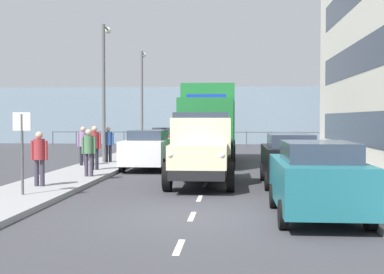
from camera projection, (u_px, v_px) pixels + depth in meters
The scene contains 20 objects.
ground_plane at pixel (211, 171), 21.66m from camera, with size 80.00×80.00×0.00m, color #38383D.
sidewalk_left at pixel (330, 170), 21.26m from camera, with size 2.44×40.68×0.15m, color gray.
sidewalk_right at pixel (96, 168), 22.06m from camera, with size 2.44×40.68×0.15m, color gray.
road_centreline_markings at pixel (211, 170), 21.96m from camera, with size 0.12×37.59×0.01m.
sea_horizon at pixel (223, 115), 44.82m from camera, with size 80.00×0.80×5.00m, color gray.
seawall_railing at pixel (222, 135), 41.29m from camera, with size 28.08×0.08×1.20m.
truck_vintage_cream at pixel (201, 150), 16.86m from camera, with size 2.17×5.64×2.43m.
lorry_cargo_green at pixel (209, 122), 25.42m from camera, with size 2.58×8.20×3.87m.
car_teal_kerbside_near at pixel (317, 178), 11.39m from camera, with size 1.89×3.99×1.72m.
car_black_kerbside_1 at pixel (289, 159), 16.94m from camera, with size 1.77×4.03×1.72m.
car_white_oppositeside_0 at pixel (148, 149), 22.38m from camera, with size 1.87×4.30×1.72m.
car_red_oppositeside_1 at pixel (167, 142), 29.03m from camera, with size 1.87×4.04×1.72m.
pedestrian_couple_a at pixel (39, 154), 15.70m from camera, with size 0.53×0.34×1.68m.
pedestrian_near_railing at pixel (89, 149), 18.36m from camera, with size 0.53×0.34×1.70m.
pedestrian_by_lamp at pixel (95, 144), 20.74m from camera, with size 0.53×0.34×1.77m.
pedestrian_in_dark_coat at pixel (83, 143), 22.69m from camera, with size 0.53×0.34×1.72m.
pedestrian_couple_b at pixel (108, 141), 24.38m from camera, with size 0.53×0.34×1.68m.
lamp_post_promenade at pixel (104, 81), 24.16m from camera, with size 0.32×1.14×6.51m.
lamp_post_far at pixel (142, 91), 33.66m from camera, with size 0.32×1.14×6.49m.
street_sign at pixel (22, 139), 13.92m from camera, with size 0.50×0.07×2.25m.
Camera 1 is at (-0.93, 11.40, 2.23)m, focal length 47.91 mm.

